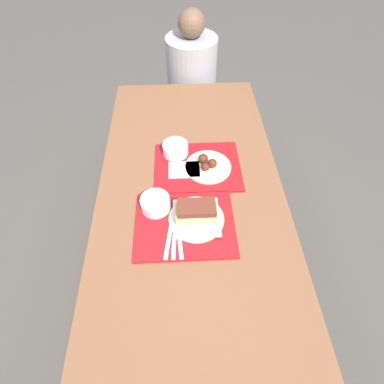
{
  "coord_description": "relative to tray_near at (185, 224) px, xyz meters",
  "views": [
    {
      "loc": [
        -0.04,
        -0.83,
        1.83
      ],
      "look_at": [
        0.0,
        0.0,
        0.8
      ],
      "focal_mm": 28.0,
      "sensor_mm": 36.0,
      "label": 1
    }
  ],
  "objects": [
    {
      "name": "plastic_fork_near",
      "position": [
        -0.05,
        -0.08,
        0.01
      ],
      "size": [
        0.03,
        0.17,
        0.0
      ],
      "color": "white",
      "rests_on": "tray_near"
    },
    {
      "name": "brisket_sandwich_plate",
      "position": [
        0.05,
        0.02,
        0.04
      ],
      "size": [
        0.23,
        0.23,
        0.1
      ],
      "color": "beige",
      "rests_on": "tray_near"
    },
    {
      "name": "condiment_packet",
      "position": [
        -0.01,
        0.08,
        0.01
      ],
      "size": [
        0.04,
        0.03,
        0.01
      ],
      "color": "#A59E93",
      "rests_on": "tray_near"
    },
    {
      "name": "picnic_table",
      "position": [
        0.03,
        0.14,
        -0.09
      ],
      "size": [
        0.86,
        1.89,
        0.76
      ],
      "color": "brown",
      "rests_on": "ground_plane"
    },
    {
      "name": "plastic_spoon_near",
      "position": [
        -0.07,
        -0.08,
        0.01
      ],
      "size": [
        0.04,
        0.17,
        0.0
      ],
      "color": "white",
      "rests_on": "tray_near"
    },
    {
      "name": "ground_plane",
      "position": [
        0.03,
        0.14,
        -0.77
      ],
      "size": [
        12.0,
        12.0,
        0.0
      ],
      "primitive_type": "plane",
      "color": "#4C4742"
    },
    {
      "name": "tray_far",
      "position": [
        0.07,
        0.33,
        0.0
      ],
      "size": [
        0.42,
        0.33,
        0.01
      ],
      "color": "#B21419",
      "rests_on": "picnic_table"
    },
    {
      "name": "bowl_coleslaw_near",
      "position": [
        -0.12,
        0.09,
        0.04
      ],
      "size": [
        0.13,
        0.13,
        0.06
      ],
      "color": "silver",
      "rests_on": "tray_near"
    },
    {
      "name": "napkin_far",
      "position": [
        0.01,
        0.31,
        0.01
      ],
      "size": [
        0.15,
        0.1,
        0.01
      ],
      "color": "white",
      "rests_on": "tray_far"
    },
    {
      "name": "picnic_bench_far",
      "position": [
        0.03,
        1.31,
        -0.38
      ],
      "size": [
        0.81,
        0.28,
        0.46
      ],
      "color": "brown",
      "rests_on": "ground_plane"
    },
    {
      "name": "wings_plate_far",
      "position": [
        0.12,
        0.32,
        0.02
      ],
      "size": [
        0.22,
        0.22,
        0.06
      ],
      "color": "beige",
      "rests_on": "tray_far"
    },
    {
      "name": "plastic_knife_near",
      "position": [
        -0.02,
        -0.08,
        0.01
      ],
      "size": [
        0.03,
        0.17,
        0.0
      ],
      "color": "white",
      "rests_on": "tray_near"
    },
    {
      "name": "person_seated_across",
      "position": [
        0.09,
        1.31,
        -0.03
      ],
      "size": [
        0.35,
        0.35,
        0.67
      ],
      "color": "#9E9EA3",
      "rests_on": "picnic_bench_far"
    },
    {
      "name": "tray_near",
      "position": [
        0.0,
        0.0,
        0.0
      ],
      "size": [
        0.42,
        0.33,
        0.01
      ],
      "color": "#B21419",
      "rests_on": "picnic_table"
    },
    {
      "name": "bowl_coleslaw_far",
      "position": [
        -0.03,
        0.43,
        0.04
      ],
      "size": [
        0.13,
        0.13,
        0.06
      ],
      "color": "silver",
      "rests_on": "tray_far"
    }
  ]
}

